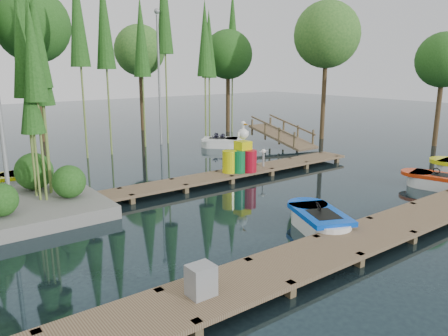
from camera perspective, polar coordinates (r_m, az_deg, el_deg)
ground_plane at (r=13.67m, az=-0.41°, el=-5.17°), size 90.00×90.00×0.00m
near_dock at (r=10.56m, az=14.55°, el=-9.95°), size 18.00×1.50×0.50m
far_dock at (r=16.12m, az=-2.86°, el=-1.47°), size 15.00×1.20×0.50m
tree_screen at (r=21.84m, az=-22.83°, el=16.97°), size 34.42×18.53×10.31m
lamp_rear at (r=24.42m, az=-8.53°, el=12.96°), size 0.30×0.30×7.25m
ramp at (r=24.08m, az=7.59°, el=4.21°), size 1.50×3.94×1.49m
boat_blue at (r=12.08m, az=12.31°, el=-6.80°), size 1.99×2.70×0.83m
boat_red at (r=17.49m, az=26.14°, el=-1.63°), size 1.65×2.63×0.82m
boat_white_far at (r=23.66m, az=-0.35°, el=3.34°), size 2.47×2.39×1.12m
utility_cabinet at (r=8.03m, az=-3.02°, el=-14.44°), size 0.47×0.40×0.57m
yellow_barrel at (r=16.73m, az=0.74°, el=0.84°), size 0.57×0.57×0.85m
drum_cluster at (r=16.95m, az=2.65°, el=1.50°), size 1.13×1.04×1.95m
seagull_post at (r=17.81m, az=5.18°, el=1.74°), size 0.45×0.24×0.72m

